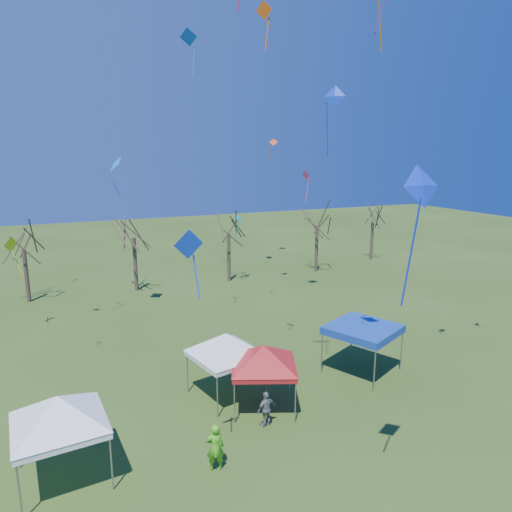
{
  "coord_description": "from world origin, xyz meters",
  "views": [
    {
      "loc": [
        -8.04,
        -14.49,
        11.49
      ],
      "look_at": [
        -0.41,
        3.0,
        7.24
      ],
      "focal_mm": 32.0,
      "sensor_mm": 36.0,
      "label": 1
    }
  ],
  "objects_px": {
    "tree_1": "(21,230)",
    "tent_white_mid": "(226,338)",
    "tent_red": "(264,350)",
    "tree_5": "(374,208)",
    "tent_white_west": "(57,402)",
    "tree_2": "(133,218)",
    "tree_3": "(228,216)",
    "tent_blue": "(363,330)",
    "person_grey": "(266,409)",
    "tree_4": "(318,211)",
    "person_green": "(215,447)"
  },
  "relations": [
    {
      "from": "tree_1",
      "to": "tent_white_mid",
      "type": "bearing_deg",
      "value": -64.53
    },
    {
      "from": "tent_red",
      "to": "tree_5",
      "type": "bearing_deg",
      "value": 44.17
    },
    {
      "from": "tree_1",
      "to": "tent_white_west",
      "type": "bearing_deg",
      "value": -84.79
    },
    {
      "from": "tree_2",
      "to": "tent_white_mid",
      "type": "distance_m",
      "value": 20.02
    },
    {
      "from": "tree_3",
      "to": "tent_red",
      "type": "xyz_separation_m",
      "value": [
        -6.06,
        -21.05,
        -3.23
      ]
    },
    {
      "from": "tree_2",
      "to": "tent_blue",
      "type": "xyz_separation_m",
      "value": [
        8.66,
        -20.25,
        -3.9
      ]
    },
    {
      "from": "tree_3",
      "to": "tent_blue",
      "type": "xyz_separation_m",
      "value": [
        0.26,
        -19.92,
        -3.69
      ]
    },
    {
      "from": "tree_1",
      "to": "tree_3",
      "type": "distance_m",
      "value": 16.81
    },
    {
      "from": "tree_3",
      "to": "tree_5",
      "type": "distance_m",
      "value": 17.81
    },
    {
      "from": "tent_white_west",
      "to": "person_grey",
      "type": "relative_size",
      "value": 2.69
    },
    {
      "from": "tent_white_west",
      "to": "tree_4",
      "type": "bearing_deg",
      "value": 43.18
    },
    {
      "from": "tree_5",
      "to": "person_green",
      "type": "distance_m",
      "value": 38.13
    },
    {
      "from": "tree_3",
      "to": "person_green",
      "type": "relative_size",
      "value": 4.29
    },
    {
      "from": "tree_1",
      "to": "tree_5",
      "type": "bearing_deg",
      "value": 2.35
    },
    {
      "from": "tree_4",
      "to": "tent_white_west",
      "type": "bearing_deg",
      "value": -136.82
    },
    {
      "from": "tree_4",
      "to": "tent_red",
      "type": "relative_size",
      "value": 2.13
    },
    {
      "from": "tree_3",
      "to": "tent_white_west",
      "type": "bearing_deg",
      "value": -123.04
    },
    {
      "from": "tree_5",
      "to": "tent_white_mid",
      "type": "xyz_separation_m",
      "value": [
        -24.97,
        -21.4,
        -2.74
      ]
    },
    {
      "from": "tree_3",
      "to": "person_grey",
      "type": "relative_size",
      "value": 4.95
    },
    {
      "from": "tree_3",
      "to": "tent_blue",
      "type": "relative_size",
      "value": 1.81
    },
    {
      "from": "tree_4",
      "to": "tent_blue",
      "type": "xyz_separation_m",
      "value": [
        -9.06,
        -19.87,
        -3.67
      ]
    },
    {
      "from": "tent_white_west",
      "to": "tent_red",
      "type": "bearing_deg",
      "value": 10.03
    },
    {
      "from": "tree_2",
      "to": "tent_red",
      "type": "bearing_deg",
      "value": -83.75
    },
    {
      "from": "tree_1",
      "to": "tent_white_west",
      "type": "relative_size",
      "value": 1.76
    },
    {
      "from": "tree_5",
      "to": "tent_red",
      "type": "height_order",
      "value": "tree_5"
    },
    {
      "from": "tree_4",
      "to": "person_green",
      "type": "xyz_separation_m",
      "value": [
        -18.82,
        -24.23,
        -5.14
      ]
    },
    {
      "from": "tree_1",
      "to": "tent_blue",
      "type": "xyz_separation_m",
      "value": [
        17.06,
        -20.52,
        -3.4
      ]
    },
    {
      "from": "tent_red",
      "to": "tent_white_mid",
      "type": "bearing_deg",
      "value": 126.19
    },
    {
      "from": "tree_3",
      "to": "tree_4",
      "type": "relative_size",
      "value": 1.0
    },
    {
      "from": "tent_white_mid",
      "to": "person_grey",
      "type": "height_order",
      "value": "tent_white_mid"
    },
    {
      "from": "tree_3",
      "to": "tent_blue",
      "type": "height_order",
      "value": "tree_3"
    },
    {
      "from": "tree_2",
      "to": "tent_white_mid",
      "type": "bearing_deg",
      "value": -86.75
    },
    {
      "from": "tree_2",
      "to": "tent_white_west",
      "type": "bearing_deg",
      "value": -105.34
    },
    {
      "from": "tree_1",
      "to": "tent_white_mid",
      "type": "xyz_separation_m",
      "value": [
        9.52,
        -19.98,
        -2.81
      ]
    },
    {
      "from": "tent_blue",
      "to": "tent_white_mid",
      "type": "bearing_deg",
      "value": 175.91
    },
    {
      "from": "tree_1",
      "to": "tree_3",
      "type": "bearing_deg",
      "value": -2.06
    },
    {
      "from": "tree_1",
      "to": "tent_blue",
      "type": "bearing_deg",
      "value": -50.26
    },
    {
      "from": "tent_blue",
      "to": "tree_4",
      "type": "bearing_deg",
      "value": 65.49
    },
    {
      "from": "tree_5",
      "to": "tent_red",
      "type": "relative_size",
      "value": 2.01
    },
    {
      "from": "tree_2",
      "to": "tent_white_mid",
      "type": "height_order",
      "value": "tree_2"
    },
    {
      "from": "tree_2",
      "to": "tent_white_west",
      "type": "distance_m",
      "value": 23.97
    },
    {
      "from": "tent_red",
      "to": "person_green",
      "type": "bearing_deg",
      "value": -136.86
    },
    {
      "from": "tree_1",
      "to": "tent_red",
      "type": "height_order",
      "value": "tree_1"
    },
    {
      "from": "tent_white_west",
      "to": "tent_white_mid",
      "type": "distance_m",
      "value": 8.07
    },
    {
      "from": "tent_red",
      "to": "tent_blue",
      "type": "height_order",
      "value": "tent_red"
    },
    {
      "from": "tree_3",
      "to": "tree_4",
      "type": "xyz_separation_m",
      "value": [
        9.32,
        -0.04,
        -0.02
      ]
    },
    {
      "from": "tree_4",
      "to": "person_green",
      "type": "height_order",
      "value": "tree_4"
    },
    {
      "from": "tree_3",
      "to": "tent_white_mid",
      "type": "xyz_separation_m",
      "value": [
        -7.28,
        -19.38,
        -3.09
      ]
    },
    {
      "from": "tree_1",
      "to": "tent_red",
      "type": "distance_m",
      "value": 24.35
    },
    {
      "from": "tree_1",
      "to": "person_grey",
      "type": "distance_m",
      "value": 25.75
    }
  ]
}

